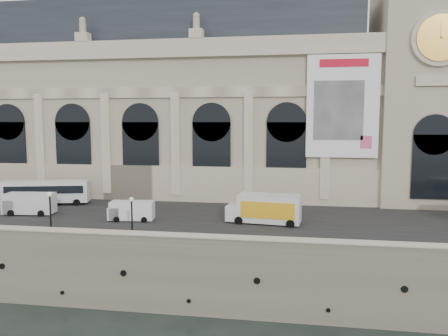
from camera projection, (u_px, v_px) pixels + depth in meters
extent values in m
plane|color=black|center=(104.00, 310.00, 39.86)|extent=(260.00, 260.00, 0.00)
cube|color=gray|center=(191.00, 205.00, 73.90)|extent=(160.00, 70.00, 6.00)
cube|color=#2D2D2D|center=(151.00, 213.00, 52.95)|extent=(160.00, 24.00, 0.06)
cube|color=gray|center=(104.00, 238.00, 39.74)|extent=(160.00, 1.20, 1.10)
cube|color=beige|center=(104.00, 232.00, 39.67)|extent=(160.00, 1.40, 0.12)
cube|color=#B4A88B|center=(148.00, 122.00, 69.37)|extent=(68.00, 18.00, 22.00)
cube|color=beige|center=(128.00, 183.00, 61.32)|extent=(68.60, 0.40, 5.00)
cube|color=beige|center=(124.00, 50.00, 59.17)|extent=(69.00, 0.80, 2.40)
cube|color=beige|center=(126.00, 93.00, 59.95)|extent=(68.00, 0.30, 1.40)
cube|color=#292F36|center=(146.00, 31.00, 67.84)|extent=(64.00, 15.00, 6.00)
cube|color=#292F36|center=(146.00, 8.00, 67.46)|extent=(56.00, 10.00, 1.20)
cube|color=black|center=(10.00, 153.00, 63.63)|extent=(5.20, 0.25, 9.00)
cylinder|color=black|center=(8.00, 122.00, 63.14)|extent=(5.20, 0.25, 5.20)
cube|color=beige|center=(40.00, 143.00, 62.63)|extent=(1.20, 0.50, 14.00)
cube|color=black|center=(74.00, 154.00, 62.08)|extent=(5.20, 0.25, 9.00)
cylinder|color=black|center=(72.00, 122.00, 61.59)|extent=(5.20, 0.25, 5.20)
cube|color=beige|center=(106.00, 144.00, 61.08)|extent=(1.20, 0.50, 14.00)
cube|color=black|center=(141.00, 155.00, 60.54)|extent=(5.20, 0.25, 9.00)
cylinder|color=black|center=(140.00, 122.00, 60.05)|extent=(5.20, 0.25, 5.20)
cube|color=beige|center=(175.00, 144.00, 59.53)|extent=(1.20, 0.50, 14.00)
cube|color=black|center=(212.00, 156.00, 58.99)|extent=(5.20, 0.25, 9.00)
cylinder|color=black|center=(211.00, 122.00, 58.50)|extent=(5.20, 0.25, 5.20)
cube|color=beige|center=(248.00, 145.00, 57.99)|extent=(1.20, 0.50, 14.00)
cube|color=black|center=(286.00, 156.00, 57.45)|extent=(5.20, 0.25, 9.00)
cylinder|color=black|center=(287.00, 122.00, 56.96)|extent=(5.20, 0.25, 5.20)
cube|color=beige|center=(325.00, 145.00, 56.44)|extent=(1.20, 0.50, 14.00)
cube|color=white|center=(343.00, 106.00, 55.39)|extent=(9.00, 0.35, 13.00)
cube|color=red|center=(344.00, 63.00, 54.60)|extent=(6.00, 0.06, 1.00)
cube|color=gray|center=(339.00, 110.00, 55.33)|extent=(6.20, 0.06, 7.50)
cube|color=#D94C80|center=(366.00, 142.00, 55.22)|extent=(1.40, 0.06, 1.60)
cube|color=#B4A88B|center=(420.00, 93.00, 59.81)|extent=(12.00, 14.00, 30.00)
cylinder|color=beige|center=(440.00, 38.00, 52.03)|extent=(6.60, 0.50, 6.60)
cylinder|color=black|center=(441.00, 38.00, 51.74)|extent=(5.40, 0.15, 5.40)
cylinder|color=gold|center=(441.00, 38.00, 51.67)|extent=(5.50, 0.06, 5.50)
cube|color=gold|center=(442.00, 30.00, 51.49)|extent=(0.14, 0.05, 2.00)
cube|color=gold|center=(447.00, 37.00, 51.50)|extent=(1.40, 0.05, 0.14)
cube|color=black|center=(433.00, 167.00, 53.82)|extent=(5.00, 0.25, 8.00)
cube|color=silver|center=(47.00, 191.00, 58.06)|extent=(11.23, 4.91, 2.84)
cube|color=black|center=(3.00, 190.00, 57.54)|extent=(0.59, 2.07, 1.10)
cube|color=black|center=(44.00, 190.00, 56.85)|extent=(9.80, 2.54, 1.01)
cube|color=black|center=(49.00, 187.00, 59.20)|extent=(9.80, 2.54, 1.01)
cylinder|color=black|center=(12.00, 204.00, 56.71)|extent=(0.96, 0.49, 0.92)
cylinder|color=black|center=(18.00, 200.00, 58.98)|extent=(0.96, 0.49, 0.92)
cylinder|color=black|center=(77.00, 203.00, 57.45)|extent=(0.96, 0.49, 0.92)
cylinder|color=black|center=(81.00, 199.00, 59.72)|extent=(0.96, 0.49, 0.92)
cube|color=white|center=(132.00, 210.00, 48.89)|extent=(4.99, 2.41, 2.05)
cube|color=white|center=(115.00, 213.00, 49.00)|extent=(1.55, 2.01, 1.42)
cube|color=black|center=(111.00, 209.00, 48.97)|extent=(0.25, 1.60, 0.71)
cylinder|color=black|center=(116.00, 220.00, 48.12)|extent=(0.70, 0.30, 0.68)
cylinder|color=black|center=(121.00, 216.00, 49.97)|extent=(0.70, 0.30, 0.68)
cylinder|color=black|center=(144.00, 220.00, 48.00)|extent=(0.70, 0.30, 0.68)
cylinder|color=black|center=(148.00, 216.00, 49.85)|extent=(0.70, 0.30, 0.68)
cube|color=silver|center=(30.00, 203.00, 52.04)|extent=(5.84, 2.80, 2.40)
cube|color=silver|center=(12.00, 206.00, 52.19)|extent=(1.81, 2.35, 1.67)
cube|color=black|center=(7.00, 201.00, 52.15)|extent=(0.27, 1.87, 0.83)
cylinder|color=black|center=(11.00, 213.00, 51.15)|extent=(0.82, 0.35, 0.79)
cylinder|color=black|center=(20.00, 209.00, 53.32)|extent=(0.82, 0.35, 0.79)
cylinder|color=black|center=(41.00, 214.00, 50.99)|extent=(0.82, 0.35, 0.79)
cylinder|color=black|center=(49.00, 210.00, 53.16)|extent=(0.82, 0.35, 0.79)
cube|color=silver|center=(269.00, 208.00, 47.44)|extent=(6.96, 3.36, 3.01)
cube|color=gold|center=(267.00, 211.00, 46.18)|extent=(5.77, 0.76, 1.79)
cube|color=red|center=(267.00, 211.00, 46.18)|extent=(3.33, 0.45, 0.67)
cube|color=silver|center=(236.00, 212.00, 48.55)|extent=(2.07, 2.66, 1.67)
cylinder|color=black|center=(239.00, 221.00, 47.21)|extent=(0.92, 0.42, 0.89)
cylinder|color=black|center=(244.00, 216.00, 49.66)|extent=(0.92, 0.42, 0.89)
cylinder|color=black|center=(290.00, 224.00, 45.69)|extent=(0.92, 0.42, 0.89)
cylinder|color=black|center=(293.00, 219.00, 48.14)|extent=(0.92, 0.42, 0.89)
cylinder|color=black|center=(51.00, 234.00, 42.49)|extent=(0.45, 0.45, 0.40)
cylinder|color=black|center=(50.00, 216.00, 42.29)|extent=(0.16, 0.16, 4.05)
sphere|color=beige|center=(50.00, 194.00, 42.06)|extent=(0.45, 0.45, 0.45)
cylinder|color=black|center=(132.00, 238.00, 41.25)|extent=(0.42, 0.42, 0.38)
cylinder|color=black|center=(132.00, 220.00, 41.07)|extent=(0.15, 0.15, 3.79)
sphere|color=beige|center=(131.00, 199.00, 40.85)|extent=(0.42, 0.42, 0.42)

